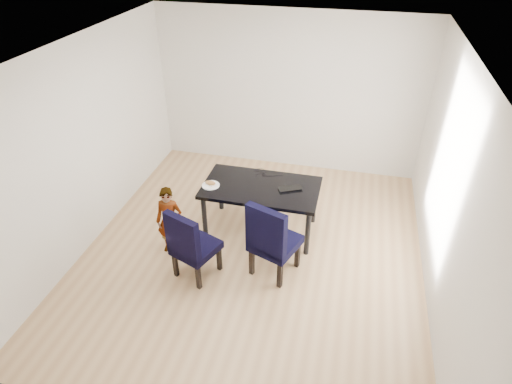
% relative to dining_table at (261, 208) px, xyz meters
% --- Properties ---
extents(floor, '(4.50, 5.00, 0.01)m').
position_rel_dining_table_xyz_m(floor, '(0.00, -0.50, -0.38)').
color(floor, tan).
rests_on(floor, ground).
extents(ceiling, '(4.50, 5.00, 0.01)m').
position_rel_dining_table_xyz_m(ceiling, '(0.00, -0.50, 2.33)').
color(ceiling, white).
rests_on(ceiling, wall_back).
extents(wall_back, '(4.50, 0.01, 2.70)m').
position_rel_dining_table_xyz_m(wall_back, '(0.00, 2.00, 0.98)').
color(wall_back, silver).
rests_on(wall_back, ground).
extents(wall_front, '(4.50, 0.01, 2.70)m').
position_rel_dining_table_xyz_m(wall_front, '(0.00, -3.00, 0.98)').
color(wall_front, silver).
rests_on(wall_front, ground).
extents(wall_left, '(0.01, 5.00, 2.70)m').
position_rel_dining_table_xyz_m(wall_left, '(-2.25, -0.50, 0.98)').
color(wall_left, silver).
rests_on(wall_left, ground).
extents(wall_right, '(0.01, 5.00, 2.70)m').
position_rel_dining_table_xyz_m(wall_right, '(2.25, -0.50, 0.98)').
color(wall_right, silver).
rests_on(wall_right, ground).
extents(dining_table, '(1.60, 0.90, 0.75)m').
position_rel_dining_table_xyz_m(dining_table, '(0.00, 0.00, 0.00)').
color(dining_table, black).
rests_on(dining_table, floor).
extents(chair_left, '(0.64, 0.65, 1.01)m').
position_rel_dining_table_xyz_m(chair_left, '(-0.59, -1.06, 0.13)').
color(chair_left, black).
rests_on(chair_left, floor).
extents(chair_right, '(0.69, 0.70, 1.10)m').
position_rel_dining_table_xyz_m(chair_right, '(0.36, -0.78, 0.17)').
color(chair_right, black).
rests_on(chair_right, floor).
extents(child, '(0.39, 0.27, 0.99)m').
position_rel_dining_table_xyz_m(child, '(-1.07, -0.73, 0.12)').
color(child, orange).
rests_on(child, floor).
extents(plate, '(0.31, 0.31, 0.01)m').
position_rel_dining_table_xyz_m(plate, '(-0.68, -0.15, 0.38)').
color(plate, white).
rests_on(plate, dining_table).
extents(sandwich, '(0.16, 0.10, 0.06)m').
position_rel_dining_table_xyz_m(sandwich, '(-0.68, -0.14, 0.42)').
color(sandwich, olive).
rests_on(sandwich, plate).
extents(laptop, '(0.38, 0.33, 0.03)m').
position_rel_dining_table_xyz_m(laptop, '(0.38, 0.06, 0.39)').
color(laptop, black).
rests_on(laptop, dining_table).
extents(cable_tangle, '(0.17, 0.17, 0.01)m').
position_rel_dining_table_xyz_m(cable_tangle, '(-0.07, 0.29, 0.38)').
color(cable_tangle, black).
rests_on(cable_tangle, dining_table).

